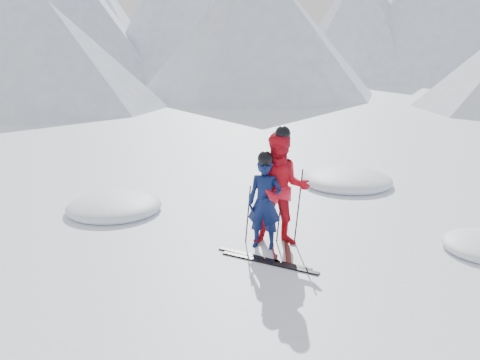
# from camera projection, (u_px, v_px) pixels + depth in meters

# --- Properties ---
(ground) EXTENTS (160.00, 160.00, 0.00)m
(ground) POSITION_uv_depth(u_px,v_px,m) (358.00, 254.00, 8.54)
(ground) COLOR white
(ground) RESTS_ON ground
(skier_blue) EXTENTS (0.64, 0.47, 1.60)m
(skier_blue) POSITION_uv_depth(u_px,v_px,m) (265.00, 203.00, 8.65)
(skier_blue) COLOR #0B1643
(skier_blue) RESTS_ON ground
(skier_red) EXTENTS (1.04, 0.84, 2.00)m
(skier_red) POSITION_uv_depth(u_px,v_px,m) (282.00, 190.00, 8.73)
(skier_red) COLOR red
(skier_red) RESTS_ON ground
(pole_blue_left) EXTENTS (0.11, 0.08, 1.06)m
(pole_blue_left) POSITION_uv_depth(u_px,v_px,m) (248.00, 214.00, 8.90)
(pole_blue_left) COLOR black
(pole_blue_left) RESTS_ON ground
(pole_blue_right) EXTENTS (0.11, 0.07, 1.06)m
(pole_blue_right) POSITION_uv_depth(u_px,v_px,m) (280.00, 214.00, 8.94)
(pole_blue_right) COLOR black
(pole_blue_right) RESTS_ON ground
(pole_red_left) EXTENTS (0.13, 0.10, 1.33)m
(pole_red_left) POSITION_uv_depth(u_px,v_px,m) (265.00, 203.00, 9.09)
(pole_red_left) COLOR black
(pole_red_left) RESTS_ON ground
(pole_red_right) EXTENTS (0.13, 0.09, 1.33)m
(pole_red_right) POSITION_uv_depth(u_px,v_px,m) (299.00, 206.00, 8.93)
(pole_red_right) COLOR black
(pole_red_right) RESTS_ON ground
(ski_worn_left) EXTENTS (0.30, 1.70, 0.03)m
(ski_worn_left) POSITION_uv_depth(u_px,v_px,m) (274.00, 243.00, 9.00)
(ski_worn_left) COLOR black
(ski_worn_left) RESTS_ON ground
(ski_worn_right) EXTENTS (0.19, 1.70, 0.03)m
(ski_worn_right) POSITION_uv_depth(u_px,v_px,m) (287.00, 243.00, 8.97)
(ski_worn_right) COLOR black
(ski_worn_right) RESTS_ON ground
(ski_loose_a) EXTENTS (1.59, 0.78, 0.03)m
(ski_loose_a) POSITION_uv_depth(u_px,v_px,m) (264.00, 259.00, 8.33)
(ski_loose_a) COLOR black
(ski_loose_a) RESTS_ON ground
(ski_loose_b) EXTENTS (1.61, 0.72, 0.03)m
(ski_loose_b) POSITION_uv_depth(u_px,v_px,m) (269.00, 263.00, 8.18)
(ski_loose_b) COLOR black
(ski_loose_b) RESTS_ON ground
(snow_lumps) EXTENTS (8.91, 5.91, 0.50)m
(snow_lumps) POSITION_uv_depth(u_px,v_px,m) (289.00, 201.00, 11.41)
(snow_lumps) COLOR white
(snow_lumps) RESTS_ON ground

